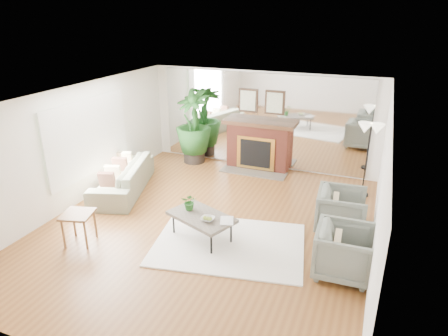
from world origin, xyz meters
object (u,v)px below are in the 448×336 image
at_px(armchair_back, 341,211).
at_px(armchair_front, 344,252).
at_px(fireplace, 258,145).
at_px(floor_lamp, 370,134).
at_px(potted_ficus, 193,124).
at_px(coffee_table, 201,217).
at_px(sofa, 123,177).
at_px(side_table, 78,218).

xyz_separation_m(armchair_back, armchair_front, (0.20, -1.38, -0.00)).
distance_m(fireplace, floor_lamp, 2.88).
bearing_deg(potted_ficus, coffee_table, -62.35).
bearing_deg(fireplace, potted_ficus, -174.85).
relative_size(fireplace, coffee_table, 1.50).
bearing_deg(potted_ficus, fireplace, 5.15).
bearing_deg(sofa, floor_lamp, 91.40).
height_order(armchair_back, floor_lamp, floor_lamp).
relative_size(coffee_table, armchair_front, 1.53).
bearing_deg(floor_lamp, potted_ficus, 173.17).
bearing_deg(coffee_table, armchair_back, 28.53).
bearing_deg(sofa, armchair_back, 72.54).
relative_size(potted_ficus, floor_lamp, 1.18).
height_order(armchair_front, potted_ficus, potted_ficus).
bearing_deg(sofa, fireplace, 117.58).
bearing_deg(armchair_front, fireplace, 32.21).
distance_m(coffee_table, armchair_front, 2.51).
bearing_deg(floor_lamp, fireplace, 165.56).
xyz_separation_m(armchair_back, potted_ficus, (-4.16, 2.30, 0.65)).
bearing_deg(armchair_back, armchair_front, -175.48).
height_order(armchair_front, side_table, armchair_front).
relative_size(coffee_table, floor_lamp, 0.81).
relative_size(fireplace, armchair_back, 2.29).
bearing_deg(fireplace, side_table, -112.13).
height_order(sofa, potted_ficus, potted_ficus).
distance_m(armchair_back, floor_lamp, 2.06).
xyz_separation_m(armchair_front, side_table, (-4.48, -0.78, 0.08)).
height_order(side_table, floor_lamp, floor_lamp).
height_order(armchair_back, potted_ficus, potted_ficus).
bearing_deg(sofa, potted_ficus, 145.67).
xyz_separation_m(fireplace, floor_lamp, (2.69, -0.69, 0.77)).
distance_m(coffee_table, floor_lamp, 4.10).
relative_size(armchair_back, potted_ficus, 0.45).
distance_m(armchair_back, potted_ficus, 4.80).
distance_m(side_table, potted_ficus, 4.50).
bearing_deg(armchair_front, potted_ficus, 47.95).
bearing_deg(coffee_table, fireplace, 91.47).
bearing_deg(armchair_back, floor_lamp, -13.17).
xyz_separation_m(fireplace, potted_ficus, (-1.76, -0.16, 0.40)).
xyz_separation_m(sofa, floor_lamp, (5.14, 1.80, 1.09)).
height_order(coffee_table, side_table, side_table).
distance_m(armchair_back, side_table, 4.79).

